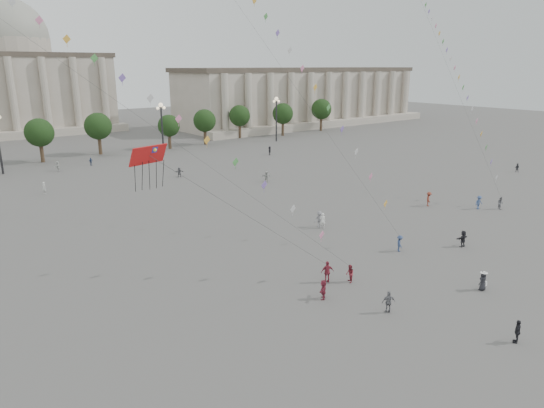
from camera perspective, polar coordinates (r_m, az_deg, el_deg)
ground at (r=40.71m, az=12.55°, el=-10.65°), size 360.00×360.00×0.00m
hall_east at (r=156.23m, az=3.75°, el=12.50°), size 84.00×26.22×17.20m
hall_central at (r=154.53m, az=-28.06°, el=12.84°), size 48.30×34.30×35.50m
tree_row at (r=105.35m, az=-22.15°, el=8.00°), size 137.12×5.12×8.00m
lamp_post_mid_east at (r=102.92m, az=-12.86°, el=9.71°), size 2.00×0.90×10.65m
lamp_post_far_east at (r=118.80m, az=0.52°, el=10.90°), size 2.00×0.90×10.65m
person_crowd_0 at (r=96.37m, az=-20.54°, el=4.71°), size 0.95×0.67×1.49m
person_crowd_3 at (r=53.52m, az=21.55°, el=-3.82°), size 1.64×0.63×1.74m
person_crowd_4 at (r=93.17m, az=-23.90°, el=4.08°), size 1.42×1.66×1.80m
person_crowd_6 at (r=55.96m, az=5.60°, el=-1.79°), size 1.40×1.07×1.92m
person_crowd_7 at (r=77.35m, az=-0.67°, el=3.24°), size 1.70×1.03×1.75m
person_crowd_8 at (r=67.28m, az=17.96°, el=0.56°), size 1.40×1.35×1.92m
person_crowd_9 at (r=101.00m, az=-0.27°, el=6.30°), size 1.49×1.61×1.80m
person_crowd_10 at (r=77.46m, az=-25.22°, el=1.73°), size 0.66×0.77×1.79m
person_crowd_12 at (r=82.22m, az=-10.85°, el=3.70°), size 1.62×1.06×1.67m
person_crowd_13 at (r=55.56m, az=5.96°, el=-1.96°), size 0.81×0.76×1.86m
person_crowd_14 at (r=68.14m, az=23.17°, el=0.17°), size 1.26×0.87×1.79m
person_crowd_15 at (r=94.88m, az=26.87°, el=3.83°), size 0.82×0.91×1.53m
tourist_0 at (r=42.17m, az=6.53°, el=-7.93°), size 1.22×0.90×1.93m
tourist_2 at (r=39.39m, az=6.06°, el=-9.97°), size 1.46×1.34×1.62m
tourist_3 at (r=38.15m, az=13.56°, el=-11.16°), size 1.09×0.91×1.74m
tourist_4 at (r=37.41m, az=26.91°, el=-13.21°), size 1.05×0.76×1.66m
kite_flyer_0 at (r=42.46m, az=9.14°, el=-8.11°), size 0.92×0.98×1.59m
kite_flyer_1 at (r=50.26m, az=14.79°, el=-4.50°), size 1.15×1.24×1.68m
kite_flyer_2 at (r=69.35m, az=25.28°, el=0.10°), size 0.91×0.98×1.61m
hat_person at (r=44.16m, az=23.59°, el=-8.24°), size 0.82×0.60×1.69m
dragon_kite at (r=26.68m, az=-13.87°, el=3.99°), size 9.61×2.24×20.97m
kite_train_east at (r=85.66m, az=19.66°, el=16.77°), size 21.42×32.74×52.60m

